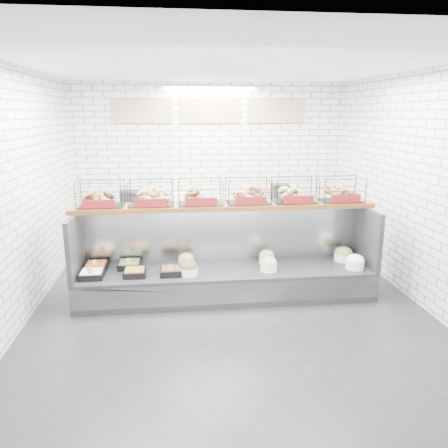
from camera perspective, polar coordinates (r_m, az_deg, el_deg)
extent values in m
plane|color=black|center=(5.88, 0.62, -10.47)|extent=(5.50, 5.50, 0.00)
cube|color=silver|center=(8.13, -1.75, 7.47)|extent=(5.00, 0.02, 3.00)
cube|color=silver|center=(5.69, -25.23, 3.19)|extent=(0.02, 5.50, 3.00)
cube|color=silver|center=(6.24, 24.13, 4.18)|extent=(0.02, 5.50, 3.00)
cube|color=white|center=(5.37, 0.71, 20.04)|extent=(5.00, 5.50, 0.02)
cube|color=tan|center=(8.04, -10.62, 14.31)|extent=(1.05, 0.03, 0.42)
cube|color=tan|center=(8.05, -1.79, 14.54)|extent=(1.05, 0.03, 0.42)
cube|color=tan|center=(8.23, 6.84, 14.44)|extent=(1.05, 0.03, 0.42)
cube|color=black|center=(6.07, 0.27, -7.58)|extent=(4.00, 0.90, 0.40)
cube|color=#93969B|center=(5.67, 0.79, -9.01)|extent=(4.00, 0.03, 0.28)
cube|color=#93969B|center=(6.27, -0.16, -1.09)|extent=(4.00, 0.08, 0.80)
cube|color=black|center=(5.98, -18.82, -2.62)|extent=(0.06, 0.90, 0.80)
cube|color=black|center=(6.41, 18.07, -1.47)|extent=(0.06, 0.90, 0.80)
cube|color=black|center=(5.91, -16.87, -6.36)|extent=(0.31, 0.31, 0.08)
cube|color=white|center=(5.90, -16.89, -6.04)|extent=(0.26, 0.26, 0.04)
cube|color=#E5C94F|center=(5.78, -17.12, -5.89)|extent=(0.06, 0.01, 0.08)
cube|color=black|center=(6.20, -16.31, -5.35)|extent=(0.29, 0.29, 0.08)
cube|color=orange|center=(6.19, -16.33, -5.04)|extent=(0.25, 0.25, 0.04)
cube|color=#E5C94F|center=(6.08, -16.53, -4.87)|extent=(0.06, 0.01, 0.08)
cube|color=black|center=(5.83, -11.57, -6.29)|extent=(0.28, 0.28, 0.08)
cube|color=#BF7228|center=(5.82, -11.59, -5.97)|extent=(0.24, 0.24, 0.04)
cube|color=#E5C94F|center=(5.71, -11.70, -5.79)|extent=(0.06, 0.01, 0.08)
cube|color=black|center=(6.15, -12.23, -5.24)|extent=(0.31, 0.31, 0.08)
cube|color=#71944B|center=(6.14, -12.24, -4.94)|extent=(0.26, 0.26, 0.04)
cube|color=#E5C94F|center=(6.02, -12.37, -4.77)|extent=(0.06, 0.01, 0.08)
cube|color=black|center=(5.80, -6.97, -6.21)|extent=(0.27, 0.27, 0.08)
cube|color=brown|center=(5.79, -6.98, -5.88)|extent=(0.23, 0.23, 0.04)
cube|color=#E5C94F|center=(5.68, -7.00, -5.69)|extent=(0.06, 0.01, 0.08)
cylinder|color=white|center=(5.76, -4.63, -6.13)|extent=(0.24, 0.24, 0.11)
ellipsoid|color=brown|center=(5.74, -4.64, -5.57)|extent=(0.24, 0.24, 0.17)
cylinder|color=white|center=(6.10, -4.94, -4.99)|extent=(0.22, 0.22, 0.11)
ellipsoid|color=#CDBA68|center=(6.08, -4.95, -4.45)|extent=(0.22, 0.22, 0.15)
cylinder|color=white|center=(5.93, 5.83, -5.57)|extent=(0.23, 0.23, 0.11)
ellipsoid|color=#DFBB72|center=(5.91, 5.85, -5.02)|extent=(0.22, 0.22, 0.16)
cylinder|color=white|center=(6.23, 5.58, -4.57)|extent=(0.22, 0.22, 0.11)
ellipsoid|color=#C9BA7B|center=(6.21, 5.60, -4.04)|extent=(0.22, 0.22, 0.15)
cylinder|color=white|center=(6.24, 16.71, -5.10)|extent=(0.25, 0.25, 0.11)
ellipsoid|color=white|center=(6.22, 16.75, -4.58)|extent=(0.25, 0.25, 0.17)
cylinder|color=white|center=(6.52, 15.31, -4.16)|extent=(0.26, 0.26, 0.11)
ellipsoid|color=#7D954B|center=(6.50, 15.34, -3.66)|extent=(0.26, 0.26, 0.18)
cube|color=#4A2810|center=(5.98, 0.04, 2.41)|extent=(4.10, 0.50, 0.06)
cube|color=black|center=(5.99, -15.81, 3.83)|extent=(0.60, 0.38, 0.34)
cube|color=maroon|center=(5.81, -16.05, 2.50)|extent=(0.42, 0.02, 0.11)
cube|color=black|center=(5.92, -9.51, 4.05)|extent=(0.60, 0.38, 0.34)
cube|color=maroon|center=(5.74, -9.57, 2.71)|extent=(0.42, 0.02, 0.11)
cube|color=black|center=(5.92, -3.13, 4.23)|extent=(0.60, 0.38, 0.34)
cube|color=maroon|center=(5.74, -3.00, 2.89)|extent=(0.42, 0.02, 0.11)
cube|color=black|center=(5.99, 3.17, 4.35)|extent=(0.60, 0.38, 0.34)
cube|color=maroon|center=(5.81, 3.49, 3.04)|extent=(0.42, 0.02, 0.11)
cube|color=black|center=(6.13, 9.25, 4.42)|extent=(0.60, 0.38, 0.34)
cube|color=maroon|center=(5.96, 9.73, 3.14)|extent=(0.42, 0.02, 0.11)
cube|color=black|center=(6.34, 15.00, 4.44)|extent=(0.60, 0.38, 0.34)
cube|color=maroon|center=(6.18, 15.61, 3.20)|extent=(0.42, 0.02, 0.11)
cube|color=#93969B|center=(8.01, -1.51, -0.27)|extent=(4.00, 0.60, 0.90)
cube|color=black|center=(7.85, -11.90, 3.38)|extent=(0.40, 0.30, 0.24)
cube|color=silver|center=(7.84, -5.43, 3.39)|extent=(0.35, 0.28, 0.18)
cylinder|color=#CF333E|center=(8.04, 4.12, 3.84)|extent=(0.09, 0.09, 0.22)
cube|color=black|center=(8.12, 7.32, 4.15)|extent=(0.30, 0.30, 0.30)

